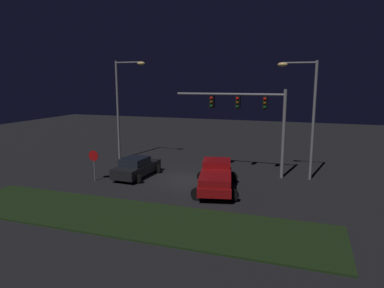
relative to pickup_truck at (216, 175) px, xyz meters
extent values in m
plane|color=black|center=(-2.92, 1.71, -1.00)|extent=(80.00, 80.00, 0.00)
cube|color=black|center=(-2.92, -6.10, -0.95)|extent=(20.94, 4.61, 0.10)
cube|color=maroon|center=(0.04, -0.17, -0.32)|extent=(3.12, 5.70, 0.55)
cube|color=maroon|center=(-0.22, 0.99, 0.38)|extent=(2.21, 2.25, 0.85)
cube|color=black|center=(-0.22, 0.99, 0.50)|extent=(2.05, 1.86, 0.51)
cube|color=maroon|center=(0.27, -1.22, 0.18)|extent=(2.53, 3.37, 0.45)
cylinder|color=black|center=(-1.39, 1.51, -0.60)|extent=(0.80, 0.22, 0.80)
cylinder|color=black|center=(0.62, 1.95, -0.60)|extent=(0.80, 0.22, 0.80)
cylinder|color=black|center=(-0.55, -2.29, -0.60)|extent=(0.80, 0.22, 0.80)
cylinder|color=black|center=(1.46, -1.84, -0.60)|extent=(0.80, 0.22, 0.80)
cube|color=black|center=(-6.45, 1.24, -0.39)|extent=(2.01, 4.48, 0.70)
cube|color=black|center=(-6.47, 0.99, 0.24)|extent=(1.70, 2.08, 0.55)
cylinder|color=black|center=(-7.30, 2.78, -0.68)|extent=(0.64, 0.22, 0.64)
cylinder|color=black|center=(-5.46, 2.69, -0.68)|extent=(0.64, 0.22, 0.64)
cylinder|color=black|center=(-7.45, -0.21, -0.68)|extent=(0.64, 0.22, 0.64)
cylinder|color=black|center=(-5.61, -0.30, -0.68)|extent=(0.64, 0.22, 0.64)
cylinder|color=slate|center=(3.84, 4.45, 2.25)|extent=(0.24, 0.24, 6.50)
cylinder|color=slate|center=(-0.26, 4.45, 5.10)|extent=(8.20, 0.18, 0.18)
cube|color=black|center=(2.44, 4.45, 4.50)|extent=(0.32, 0.44, 0.95)
sphere|color=red|center=(2.44, 4.22, 4.80)|extent=(0.22, 0.22, 0.22)
sphere|color=#59380A|center=(2.44, 4.22, 4.50)|extent=(0.22, 0.22, 0.22)
sphere|color=#0C4719|center=(2.44, 4.22, 4.20)|extent=(0.22, 0.22, 0.22)
cube|color=black|center=(0.44, 4.45, 4.50)|extent=(0.32, 0.44, 0.95)
sphere|color=red|center=(0.44, 4.22, 4.80)|extent=(0.22, 0.22, 0.22)
sphere|color=#59380A|center=(0.44, 4.22, 4.50)|extent=(0.22, 0.22, 0.22)
sphere|color=#0C4719|center=(0.44, 4.22, 4.20)|extent=(0.22, 0.22, 0.22)
cube|color=black|center=(-1.56, 4.45, 4.50)|extent=(0.32, 0.44, 0.95)
sphere|color=red|center=(-1.56, 4.22, 4.80)|extent=(0.22, 0.22, 0.22)
sphere|color=#59380A|center=(-1.56, 4.22, 4.50)|extent=(0.22, 0.22, 0.22)
sphere|color=#0C4719|center=(-1.56, 4.22, 4.20)|extent=(0.22, 0.22, 0.22)
cylinder|color=slate|center=(-10.84, 6.18, 3.41)|extent=(0.20, 0.20, 8.82)
cylinder|color=slate|center=(-9.61, 6.18, 7.67)|extent=(2.45, 0.12, 0.12)
ellipsoid|color=#F9CC72|center=(-8.39, 6.18, 7.57)|extent=(0.70, 0.44, 0.30)
cylinder|color=slate|center=(5.84, 4.64, 3.24)|extent=(0.20, 0.20, 8.48)
cylinder|color=slate|center=(4.69, 4.64, 7.33)|extent=(2.29, 0.12, 0.12)
ellipsoid|color=#F9CC72|center=(3.55, 4.64, 7.23)|extent=(0.70, 0.44, 0.30)
cylinder|color=slate|center=(-8.79, -0.73, 0.10)|extent=(0.07, 0.07, 2.20)
cylinder|color=#B20C0F|center=(-8.79, -0.76, 0.85)|extent=(0.76, 0.03, 0.76)
camera|label=1|loc=(5.53, -21.18, 6.05)|focal=32.35mm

